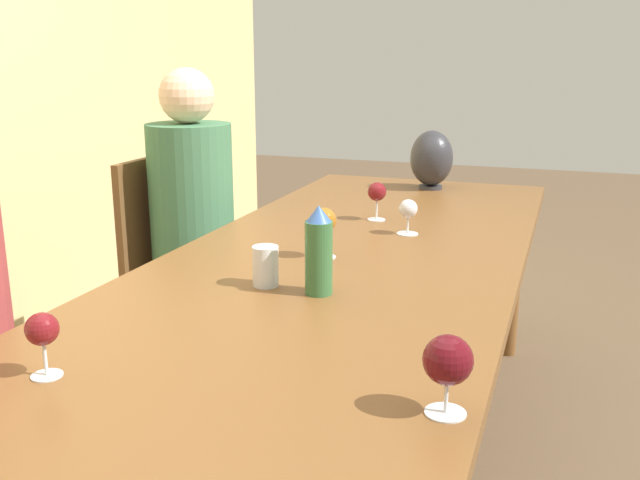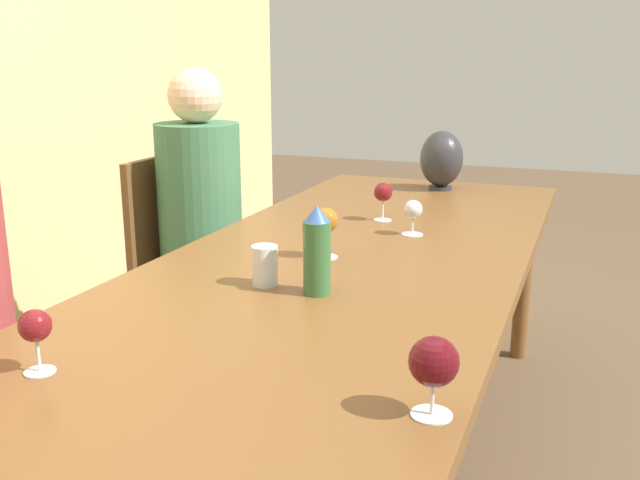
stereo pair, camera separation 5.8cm
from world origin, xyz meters
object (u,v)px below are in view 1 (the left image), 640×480
at_px(vase, 432,159).
at_px(chair_far, 179,267).
at_px(wine_glass_2, 42,331).
at_px(water_tumbler, 266,266).
at_px(wine_glass_1, 377,193).
at_px(person_far, 195,223).
at_px(water_bottle, 319,251).
at_px(wine_glass_0, 408,210).
at_px(wine_glass_4, 448,361).
at_px(wine_glass_3, 323,222).

relative_size(vase, chair_far, 0.27).
bearing_deg(wine_glass_2, chair_far, 21.85).
distance_m(water_tumbler, wine_glass_1, 0.80).
distance_m(water_tumbler, person_far, 1.03).
relative_size(water_bottle, wine_glass_0, 1.92).
xyz_separation_m(water_bottle, water_tumbler, (0.01, 0.15, -0.06)).
height_order(wine_glass_1, wine_glass_2, wine_glass_1).
bearing_deg(chair_far, vase, -53.02).
xyz_separation_m(wine_glass_1, chair_far, (-0.00, 0.81, -0.35)).
distance_m(wine_glass_0, chair_far, 1.02).
bearing_deg(water_bottle, wine_glass_4, -141.34).
distance_m(vase, person_far, 1.04).
bearing_deg(wine_glass_2, water_bottle, -27.58).
distance_m(water_bottle, person_far, 1.15).
relative_size(water_bottle, chair_far, 0.24).
height_order(water_bottle, wine_glass_1, water_bottle).
bearing_deg(chair_far, wine_glass_0, -99.44).
height_order(wine_glass_0, wine_glass_1, wine_glass_1).
height_order(wine_glass_2, wine_glass_4, wine_glass_4).
relative_size(water_bottle, wine_glass_4, 1.62).
height_order(water_bottle, wine_glass_2, water_bottle).
bearing_deg(wine_glass_4, water_bottle, 38.66).
xyz_separation_m(water_bottle, wine_glass_1, (0.81, 0.07, -0.01)).
relative_size(wine_glass_0, chair_far, 0.12).
bearing_deg(water_bottle, wine_glass_2, 152.42).
bearing_deg(wine_glass_3, wine_glass_0, -25.86).
bearing_deg(water_tumbler, person_far, 39.19).
distance_m(wine_glass_1, wine_glass_3, 0.51).
xyz_separation_m(vase, wine_glass_4, (-1.96, -0.40, -0.04)).
bearing_deg(wine_glass_2, wine_glass_1, -9.67).
distance_m(water_bottle, water_tumbler, 0.16).
distance_m(vase, chair_far, 1.16).
relative_size(wine_glass_0, wine_glass_2, 0.94).
bearing_deg(person_far, wine_glass_0, -100.32).
distance_m(wine_glass_2, person_far, 1.50).
xyz_separation_m(wine_glass_0, wine_glass_2, (-1.25, 0.39, 0.01)).
relative_size(wine_glass_1, person_far, 0.10).
bearing_deg(person_far, chair_far, 90.00).
bearing_deg(wine_glass_2, water_tumbler, -15.18).
distance_m(wine_glass_4, chair_far, 1.86).
relative_size(wine_glass_2, wine_glass_4, 0.90).
height_order(water_tumbler, wine_glass_1, wine_glass_1).
distance_m(wine_glass_0, wine_glass_2, 1.31).
relative_size(water_bottle, person_far, 0.17).
bearing_deg(wine_glass_1, vase, -5.71).
bearing_deg(wine_glass_0, chair_far, 80.56).
bearing_deg(chair_far, person_far, -90.00).
bearing_deg(wine_glass_3, vase, -4.23).
distance_m(wine_glass_2, wine_glass_3, 0.93).
bearing_deg(wine_glass_3, wine_glass_2, 166.31).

